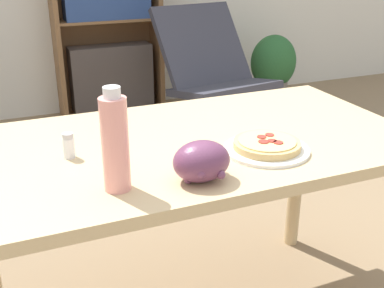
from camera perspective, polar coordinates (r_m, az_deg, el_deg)
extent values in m
cube|color=#D1B27F|center=(1.47, -0.36, -0.10)|extent=(1.39, 0.75, 0.03)
cylinder|color=#D1B27F|center=(2.16, 12.29, -3.59)|extent=(0.06, 0.06, 0.70)
cylinder|color=white|center=(1.40, 8.82, -0.64)|extent=(0.25, 0.25, 0.01)
cylinder|color=#DBB26B|center=(1.39, 8.86, -0.08)|extent=(0.19, 0.19, 0.02)
cylinder|color=#EACC7A|center=(1.39, 8.88, 0.38)|extent=(0.17, 0.17, 0.00)
cylinder|color=#A83328|center=(1.42, 9.19, 1.09)|extent=(0.03, 0.03, 0.00)
cylinder|color=#A83328|center=(1.37, 8.47, 0.28)|extent=(0.03, 0.03, 0.00)
cylinder|color=#A83328|center=(1.40, 8.25, 0.85)|extent=(0.03, 0.03, 0.00)
cylinder|color=#A83328|center=(1.37, 10.18, 0.19)|extent=(0.03, 0.03, 0.00)
cylinder|color=#A83328|center=(1.38, 9.48, 0.38)|extent=(0.03, 0.03, 0.00)
ellipsoid|color=#6B3856|center=(1.20, 1.13, -2.03)|extent=(0.15, 0.12, 0.10)
sphere|color=#6B3856|center=(1.19, -0.73, -2.11)|extent=(0.02, 0.02, 0.02)
sphere|color=#6B3856|center=(1.22, 0.99, -1.68)|extent=(0.03, 0.03, 0.03)
sphere|color=#6B3856|center=(1.18, 0.92, -3.12)|extent=(0.03, 0.03, 0.03)
sphere|color=#6B3856|center=(1.17, 3.47, -3.66)|extent=(0.02, 0.02, 0.02)
sphere|color=#6B3856|center=(1.25, 1.89, -2.72)|extent=(0.02, 0.02, 0.02)
sphere|color=#6B3856|center=(1.15, 1.07, -3.53)|extent=(0.03, 0.03, 0.03)
sphere|color=#6B3856|center=(1.25, 1.67, -2.32)|extent=(0.03, 0.03, 0.03)
sphere|color=#6B3856|center=(1.20, 3.30, -1.99)|extent=(0.03, 0.03, 0.03)
sphere|color=#6B3856|center=(1.17, -0.24, -1.64)|extent=(0.03, 0.03, 0.03)
sphere|color=#6B3856|center=(1.19, -0.46, -4.23)|extent=(0.02, 0.02, 0.02)
sphere|color=#6B3856|center=(1.24, 3.08, -1.50)|extent=(0.02, 0.02, 0.02)
cylinder|color=pink|center=(1.14, -9.09, -0.11)|extent=(0.07, 0.07, 0.23)
cylinder|color=white|center=(1.10, -9.50, 6.07)|extent=(0.04, 0.04, 0.03)
cylinder|color=white|center=(1.37, -14.38, -0.45)|extent=(0.03, 0.03, 0.06)
cylinder|color=#B7B7BC|center=(1.36, -14.53, 0.95)|extent=(0.03, 0.03, 0.01)
cube|color=slate|center=(3.52, 3.10, 2.07)|extent=(0.67, 0.64, 0.10)
cube|color=#383842|center=(3.35, 3.79, 6.60)|extent=(0.72, 0.60, 0.14)
cube|color=#383842|center=(3.55, 1.18, 11.57)|extent=(0.70, 0.51, 0.55)
cube|color=brown|center=(3.81, -15.96, 13.64)|extent=(0.04, 0.27, 1.49)
cube|color=brown|center=(3.98, -4.30, 14.77)|extent=(0.04, 0.27, 1.49)
cube|color=brown|center=(4.00, -10.46, 14.51)|extent=(0.83, 0.01, 1.49)
cube|color=brown|center=(4.04, -9.33, 4.10)|extent=(0.75, 0.26, 0.02)
cube|color=#4C423D|center=(3.95, -9.51, 7.74)|extent=(0.64, 0.19, 0.52)
cube|color=brown|center=(3.88, -10.02, 14.29)|extent=(0.75, 0.26, 0.02)
cylinder|color=#70665B|center=(4.18, 9.39, 6.00)|extent=(0.26, 0.26, 0.22)
ellipsoid|color=#285B2D|center=(4.11, 9.62, 9.56)|extent=(0.39, 0.33, 0.45)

